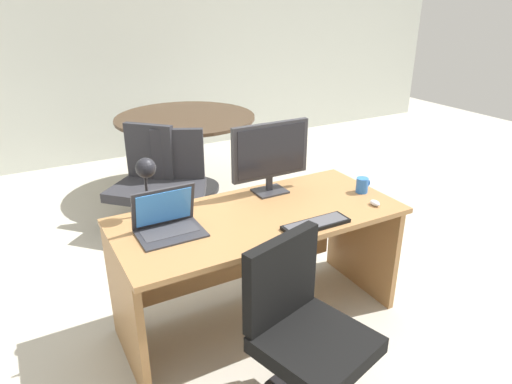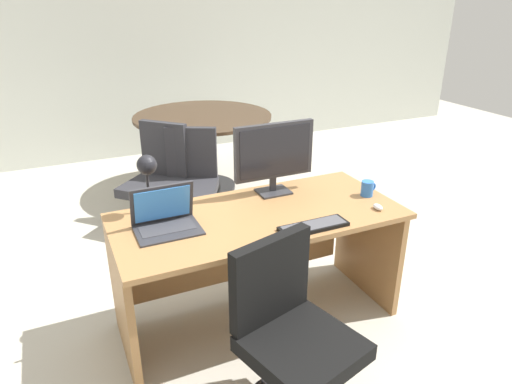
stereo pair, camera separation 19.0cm
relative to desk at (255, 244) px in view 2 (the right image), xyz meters
name	(u,v)px [view 2 (the right image)]	position (x,y,z in m)	size (l,w,h in m)	color
ground	(189,221)	(0.00, 1.45, -0.51)	(12.00, 12.00, 0.00)	#B7B2A3
back_wall	(130,40)	(0.00, 3.58, 0.89)	(10.00, 0.10, 2.80)	silver
desk	(255,244)	(0.00, 0.00, 0.00)	(1.64, 0.75, 0.74)	#9E7042
monitor	(274,153)	(0.21, 0.19, 0.49)	(0.52, 0.16, 0.45)	#2D2D33
laptop	(165,215)	(-0.52, 0.01, 0.30)	(0.34, 0.25, 0.24)	#2D2D33
keyboard	(314,226)	(0.19, -0.33, 0.24)	(0.38, 0.12, 0.02)	black
mouse	(378,207)	(0.65, -0.29, 0.24)	(0.04, 0.07, 0.03)	silver
desk_lamp	(147,172)	(-0.56, 0.21, 0.48)	(0.12, 0.15, 0.35)	black
coffee_mug	(367,188)	(0.72, -0.10, 0.27)	(0.10, 0.08, 0.10)	blue
office_chair	(293,352)	(-0.15, -0.76, -0.14)	(0.57, 0.58, 0.90)	black
meeting_table	(203,133)	(0.39, 2.12, 0.09)	(1.37, 1.37, 0.79)	black
meeting_chair_near	(158,188)	(-0.25, 1.50, -0.16)	(0.66, 0.66, 0.89)	black
meeting_chair_far	(190,191)	(-0.01, 1.32, -0.17)	(0.62, 0.63, 0.86)	black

